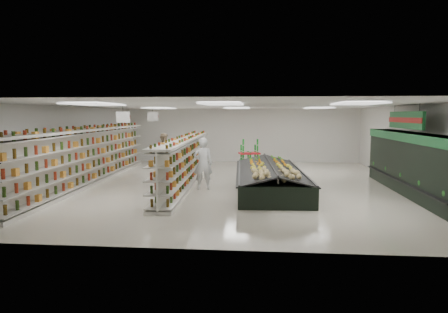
# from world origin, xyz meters

# --- Properties ---
(floor) EXTENTS (16.00, 16.00, 0.00)m
(floor) POSITION_xyz_m (0.00, 0.00, 0.00)
(floor) COLOR beige
(floor) RESTS_ON ground
(ceiling) EXTENTS (14.00, 16.00, 0.02)m
(ceiling) POSITION_xyz_m (0.00, 0.00, 3.20)
(ceiling) COLOR white
(ceiling) RESTS_ON wall_back
(wall_back) EXTENTS (14.00, 0.02, 3.20)m
(wall_back) POSITION_xyz_m (0.00, 8.00, 1.60)
(wall_back) COLOR silver
(wall_back) RESTS_ON floor
(wall_front) EXTENTS (14.00, 0.02, 3.20)m
(wall_front) POSITION_xyz_m (0.00, -8.00, 1.60)
(wall_front) COLOR silver
(wall_front) RESTS_ON floor
(wall_left) EXTENTS (0.02, 16.00, 3.20)m
(wall_left) POSITION_xyz_m (-7.00, 0.00, 1.60)
(wall_left) COLOR silver
(wall_left) RESTS_ON floor
(wall_right) EXTENTS (0.02, 16.00, 3.20)m
(wall_right) POSITION_xyz_m (7.00, 0.00, 1.60)
(wall_right) COLOR silver
(wall_right) RESTS_ON floor
(produce_wall_case) EXTENTS (0.93, 8.00, 2.20)m
(produce_wall_case) POSITION_xyz_m (6.53, -1.50, 1.24)
(produce_wall_case) COLOR black
(produce_wall_case) RESTS_ON floor
(aisle_sign_near) EXTENTS (0.52, 0.06, 0.75)m
(aisle_sign_near) POSITION_xyz_m (-3.80, -2.00, 2.75)
(aisle_sign_near) COLOR white
(aisle_sign_near) RESTS_ON ceiling
(aisle_sign_far) EXTENTS (0.52, 0.06, 0.75)m
(aisle_sign_far) POSITION_xyz_m (-3.80, 2.00, 2.75)
(aisle_sign_far) COLOR white
(aisle_sign_far) RESTS_ON ceiling
(hortifruti_banner) EXTENTS (0.12, 3.20, 0.95)m
(hortifruti_banner) POSITION_xyz_m (6.25, -1.50, 2.65)
(hortifruti_banner) COLOR #1C6931
(hortifruti_banner) RESTS_ON ceiling
(gondola_left) EXTENTS (1.39, 13.10, 2.27)m
(gondola_left) POSITION_xyz_m (-5.97, -0.33, 1.04)
(gondola_left) COLOR silver
(gondola_left) RESTS_ON floor
(gondola_center) EXTENTS (1.23, 10.83, 1.87)m
(gondola_center) POSITION_xyz_m (-1.92, 0.06, 0.86)
(gondola_center) COLOR silver
(gondola_center) RESTS_ON floor
(produce_island) EXTENTS (2.89, 7.10, 1.04)m
(produce_island) POSITION_xyz_m (1.53, -0.91, 0.47)
(produce_island) COLOR black
(produce_island) RESTS_ON floor
(soda_endcap) EXTENTS (1.25, 1.00, 1.40)m
(soda_endcap) POSITION_xyz_m (0.56, 5.57, 0.68)
(soda_endcap) COLOR #AF1614
(soda_endcap) RESTS_ON floor
(shopper_main) EXTENTS (0.78, 0.57, 1.98)m
(shopper_main) POSITION_xyz_m (-1.00, -1.25, 0.99)
(shopper_main) COLOR silver
(shopper_main) RESTS_ON floor
(shopper_background) EXTENTS (0.73, 1.01, 1.87)m
(shopper_background) POSITION_xyz_m (-3.84, 4.36, 0.94)
(shopper_background) COLOR tan
(shopper_background) RESTS_ON floor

